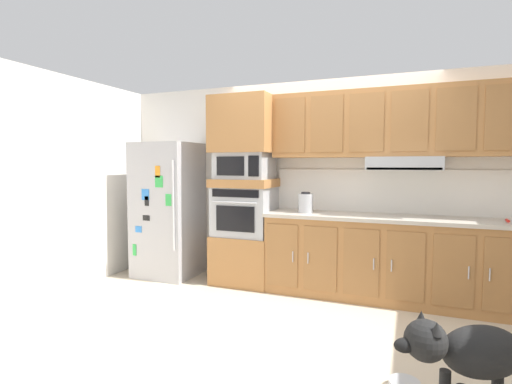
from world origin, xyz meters
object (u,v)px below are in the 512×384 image
at_px(refrigerator, 168,209).
at_px(dog, 469,353).
at_px(electric_kettle, 306,203).
at_px(built_in_oven, 245,211).
at_px(microwave, 245,166).
at_px(screwdriver, 509,221).

relative_size(refrigerator, dog, 2.10).
bearing_deg(electric_kettle, dog, -53.51).
height_order(built_in_oven, dog, built_in_oven).
distance_m(microwave, dog, 3.17).
bearing_deg(microwave, screwdriver, -0.49).
height_order(built_in_oven, screwdriver, built_in_oven).
xyz_separation_m(microwave, dog, (2.23, -2.00, -1.04)).
bearing_deg(microwave, refrigerator, -176.43).
bearing_deg(screwdriver, dog, -106.05).
xyz_separation_m(refrigerator, screwdriver, (3.89, 0.04, 0.05)).
xyz_separation_m(built_in_oven, dog, (2.23, -2.00, -0.48)).
xyz_separation_m(microwave, screwdriver, (2.80, -0.02, -0.53)).
xyz_separation_m(screwdriver, electric_kettle, (-2.02, -0.02, 0.10)).
distance_m(refrigerator, electric_kettle, 1.88).
bearing_deg(refrigerator, built_in_oven, 3.57).
bearing_deg(screwdriver, built_in_oven, 179.51).
relative_size(electric_kettle, dog, 0.29).
bearing_deg(built_in_oven, microwave, -0.77).
distance_m(microwave, electric_kettle, 0.89).
bearing_deg(dog, electric_kettle, -80.76).
xyz_separation_m(screwdriver, dog, (-0.57, -1.98, -0.51)).
xyz_separation_m(electric_kettle, dog, (1.45, -1.96, -0.61)).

